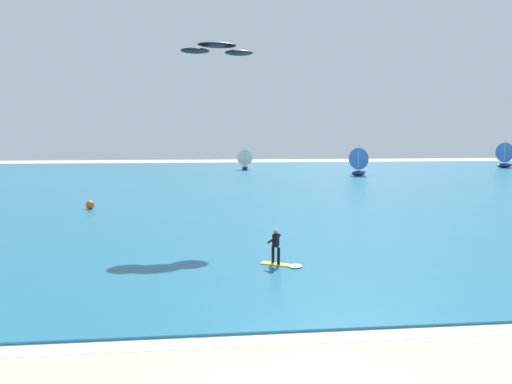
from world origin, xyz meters
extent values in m
cube|color=#1E607F|center=(0.00, 50.22, 0.05)|extent=(160.00, 90.00, 0.10)
cube|color=white|center=(-1.81, 5.52, 0.01)|extent=(85.06, 2.18, 0.01)
cube|color=yellow|center=(1.01, 12.50, 0.12)|extent=(1.44, 1.06, 0.05)
cylinder|color=black|center=(1.11, 12.30, 0.55)|extent=(0.14, 0.14, 0.80)
cylinder|color=black|center=(0.91, 12.69, 0.55)|extent=(0.14, 0.14, 0.80)
cube|color=black|center=(1.01, 12.50, 1.25)|extent=(0.37, 0.42, 0.60)
sphere|color=tan|center=(1.01, 12.50, 1.66)|extent=(0.22, 0.22, 0.22)
cylinder|color=black|center=(0.83, 12.34, 1.30)|extent=(0.48, 0.32, 0.39)
cylinder|color=black|center=(1.04, 12.73, 1.30)|extent=(0.48, 0.32, 0.39)
ellipsoid|color=white|center=(1.84, 12.04, 0.14)|extent=(0.86, 0.90, 0.08)
ellipsoid|color=black|center=(-1.38, 21.60, 11.56)|extent=(2.64, 1.84, 0.28)
ellipsoid|color=black|center=(-2.74, 21.37, 11.15)|extent=(2.00, 1.73, 0.28)
ellipsoid|color=black|center=(-0.03, 21.83, 11.15)|extent=(2.00, 1.73, 0.28)
ellipsoid|color=navy|center=(4.43, 73.30, 0.40)|extent=(1.39, 3.31, 0.60)
cylinder|color=silver|center=(4.41, 73.15, 2.31)|extent=(0.10, 0.10, 3.22)
cone|color=silver|center=(4.47, 73.86, 2.15)|extent=(2.82, 1.64, 2.71)
ellipsoid|color=navy|center=(53.02, 73.59, 0.51)|extent=(4.59, 3.18, 0.82)
cylinder|color=silver|center=(52.83, 73.50, 3.10)|extent=(0.14, 0.14, 4.36)
cone|color=#3F72CC|center=(53.70, 73.90, 2.88)|extent=(3.26, 4.13, 3.67)
ellipsoid|color=navy|center=(20.41, 59.53, 0.46)|extent=(3.66, 3.68, 0.72)
cylinder|color=silver|center=(20.29, 59.40, 2.76)|extent=(0.12, 0.12, 3.86)
cone|color=#3F72CC|center=(20.88, 60.00, 2.56)|extent=(3.50, 3.48, 3.25)
sphere|color=#E55919|center=(-11.58, 30.39, 0.44)|extent=(0.68, 0.68, 0.68)
camera|label=1|loc=(-2.05, -8.26, 6.00)|focal=32.84mm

